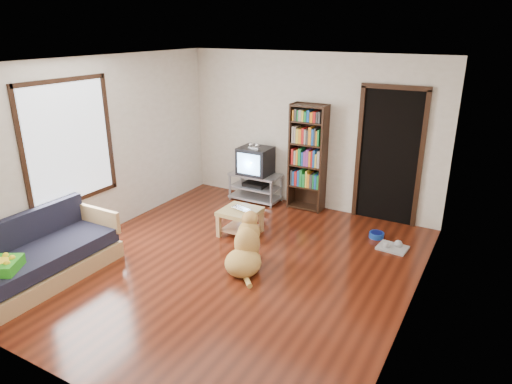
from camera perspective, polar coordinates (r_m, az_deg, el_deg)
The scene contains 18 objects.
ground at distance 6.12m, azimuth -3.09°, elevation -9.11°, with size 5.00×5.00×0.00m, color #571E0F.
ceiling at distance 5.36m, azimuth -3.63°, elevation 15.96°, with size 5.00×5.00×0.00m, color white.
wall_back at distance 7.75m, azimuth 6.71°, elevation 7.43°, with size 4.50×4.50×0.00m, color silver.
wall_front at distance 3.90m, azimuth -23.63°, elevation -7.34°, with size 4.50×4.50×0.00m, color silver.
wall_left at distance 7.03m, azimuth -19.06°, elevation 5.15°, with size 5.00×5.00×0.00m, color silver.
wall_right at distance 4.84m, azimuth 19.77°, elevation -1.50°, with size 5.00×5.00×0.00m, color silver.
green_cushion at distance 5.84m, azimuth -29.21°, elevation -8.05°, with size 0.37×0.37×0.12m, color green.
laptop at distance 6.78m, azimuth -2.14°, elevation -2.21°, with size 0.31×0.20×0.02m, color silver.
dog_bowl at distance 7.07m, azimuth 14.83°, elevation -5.23°, with size 0.22×0.22×0.08m, color #163B97.
grey_rag at distance 6.80m, azimuth 16.69°, elevation -6.69°, with size 0.40×0.32×0.03m, color #9E9E9E.
window at distance 6.67m, azimuth -22.32°, elevation 5.73°, with size 0.03×1.46×1.70m.
doorway at distance 7.38m, azimuth 16.31°, elevation 4.65°, with size 1.03×0.05×2.19m.
tv_stand at distance 8.20m, azimuth -0.07°, elevation 0.77°, with size 0.90×0.45×0.50m.
crt_tv at distance 8.07m, azimuth 0.01°, elevation 3.99°, with size 0.55×0.52×0.58m.
bookshelf at distance 7.66m, azimuth 6.50°, elevation 4.98°, with size 0.60×0.30×1.80m.
sofa at distance 6.31m, azimuth -24.91°, elevation -7.49°, with size 0.80×1.80×0.80m.
coffee_table at distance 6.85m, azimuth -1.99°, elevation -3.15°, with size 0.55×0.55×0.40m.
dog at distance 5.92m, azimuth -1.27°, elevation -7.14°, with size 0.58×0.84×0.75m.
Camera 1 is at (2.89, -4.49, 2.99)m, focal length 32.00 mm.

